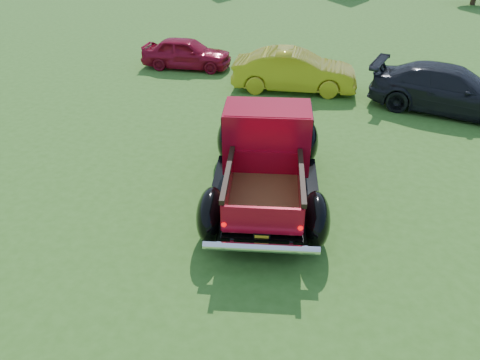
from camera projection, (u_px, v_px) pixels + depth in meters
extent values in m
plane|color=#35611B|center=(260.00, 228.00, 10.23)|extent=(120.00, 120.00, 0.00)
cylinder|color=black|center=(217.00, 221.00, 9.71)|extent=(0.50, 0.94, 0.90)
cylinder|color=black|center=(309.00, 225.00, 9.58)|extent=(0.50, 0.94, 0.90)
cylinder|color=black|center=(232.00, 144.00, 12.81)|extent=(0.50, 0.94, 0.90)
cylinder|color=black|center=(303.00, 146.00, 12.68)|extent=(0.50, 0.94, 0.90)
cube|color=black|center=(265.00, 175.00, 11.21)|extent=(2.94, 5.54, 0.23)
cube|color=#A1081B|center=(268.00, 126.00, 12.57)|extent=(2.30, 2.15, 0.70)
cube|color=silver|center=(269.00, 114.00, 13.33)|extent=(1.76, 0.55, 0.56)
cube|color=#A1081B|center=(267.00, 136.00, 11.12)|extent=(2.28, 1.79, 1.47)
cube|color=black|center=(267.00, 121.00, 10.92)|extent=(2.30, 1.69, 0.56)
cube|color=#A1081B|center=(268.00, 109.00, 10.76)|extent=(2.17, 1.66, 0.09)
cube|color=brown|center=(264.00, 201.00, 9.90)|extent=(2.07, 2.58, 0.06)
cube|color=#A1081B|center=(228.00, 187.00, 9.80)|extent=(0.66, 2.19, 0.59)
cube|color=#A1081B|center=(301.00, 190.00, 9.70)|extent=(0.66, 2.19, 0.59)
cube|color=#A1081B|center=(266.00, 163.00, 10.72)|extent=(1.48, 0.46, 0.59)
cube|color=#A1081B|center=(262.00, 220.00, 8.79)|extent=(1.49, 0.47, 0.59)
cube|color=black|center=(228.00, 173.00, 9.63)|extent=(0.70, 2.20, 0.10)
cube|color=black|center=(302.00, 176.00, 9.53)|extent=(0.70, 2.20, 0.10)
ellipsoid|color=black|center=(211.00, 215.00, 9.65)|extent=(0.82, 1.29, 0.99)
ellipsoid|color=black|center=(316.00, 220.00, 9.50)|extent=(0.82, 1.29, 0.99)
ellipsoid|color=black|center=(228.00, 139.00, 12.74)|extent=(0.82, 1.29, 0.99)
ellipsoid|color=black|center=(307.00, 142.00, 12.60)|extent=(0.82, 1.29, 0.99)
cube|color=black|center=(221.00, 180.00, 11.30)|extent=(0.98, 2.38, 0.07)
cube|color=black|center=(310.00, 183.00, 11.16)|extent=(0.98, 2.38, 0.07)
cylinder|color=silver|center=(261.00, 248.00, 8.76)|extent=(2.17, 0.76, 0.18)
cube|color=black|center=(262.00, 238.00, 8.94)|extent=(0.33, 0.11, 0.17)
cube|color=gold|center=(262.00, 238.00, 8.93)|extent=(0.26, 0.08, 0.11)
sphere|color=#CC0505|center=(224.00, 225.00, 8.86)|extent=(0.10, 0.10, 0.10)
sphere|color=#CC0505|center=(300.00, 228.00, 8.77)|extent=(0.10, 0.10, 0.10)
imported|color=maroon|center=(187.00, 53.00, 19.88)|extent=(3.96, 2.04, 1.29)
imported|color=#B3A617|center=(294.00, 71.00, 17.42)|extent=(4.78, 2.42, 1.50)
imported|color=black|center=(450.00, 90.00, 15.63)|extent=(5.44, 2.77, 1.51)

